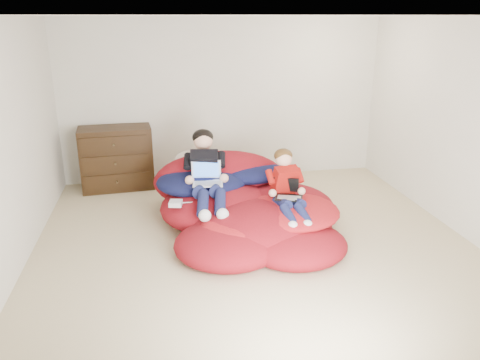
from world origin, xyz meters
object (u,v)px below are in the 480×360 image
(beanbag_pile, at_px, (245,208))
(laptop_black, at_px, (287,192))
(younger_boy, at_px, (287,185))
(laptop_white, at_px, (207,177))
(older_boy, at_px, (206,170))
(dresser, at_px, (117,158))

(beanbag_pile, distance_m, laptop_black, 0.61)
(younger_boy, relative_size, laptop_white, 2.39)
(beanbag_pile, relative_size, older_boy, 1.99)
(beanbag_pile, height_order, laptop_white, laptop_white)
(beanbag_pile, bearing_deg, younger_boy, -31.81)
(dresser, height_order, laptop_black, dresser)
(dresser, xyz_separation_m, older_boy, (1.20, -1.54, 0.24))
(beanbag_pile, distance_m, laptop_white, 0.61)
(dresser, relative_size, older_boy, 0.89)
(beanbag_pile, xyz_separation_m, younger_boy, (0.45, -0.28, 0.38))
(dresser, xyz_separation_m, laptop_white, (1.20, -1.63, 0.17))
(laptop_black, bearing_deg, beanbag_pile, 146.81)
(dresser, distance_m, older_boy, 1.96)
(laptop_white, bearing_deg, older_boy, 90.00)
(dresser, xyz_separation_m, younger_boy, (2.09, -2.04, 0.16))
(beanbag_pile, height_order, younger_boy, younger_boy)
(beanbag_pile, bearing_deg, laptop_white, 163.27)
(beanbag_pile, height_order, laptop_black, beanbag_pile)
(laptop_white, relative_size, laptop_black, 0.93)
(dresser, xyz_separation_m, laptop_black, (2.09, -2.05, 0.08))
(dresser, distance_m, beanbag_pile, 2.42)
(dresser, height_order, beanbag_pile, dresser)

